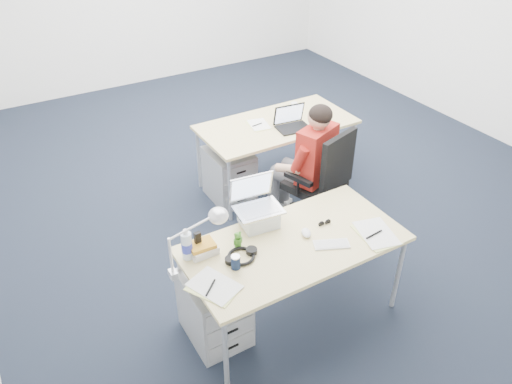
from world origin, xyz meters
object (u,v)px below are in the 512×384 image
drawer_pedestal_far (229,175)px  sunglasses (325,223)px  computer_mouse (306,233)px  book_stack (203,248)px  silver_laptop (259,205)px  can_koozie (236,262)px  bear_figurine (238,240)px  seated_person (303,165)px  wireless_keyboard (331,244)px  water_bottle (187,244)px  desk_far (277,127)px  cordless_phone (198,242)px  desk_near (294,247)px  dark_laptop (294,118)px  far_cup (294,107)px  headphones (241,255)px  office_chair (316,201)px  drawer_pedestal_near (215,308)px

drawer_pedestal_far → sunglasses: sunglasses is taller
computer_mouse → book_stack: book_stack is taller
silver_laptop → can_koozie: size_ratio=3.52×
bear_figurine → seated_person: bearing=18.2°
wireless_keyboard → water_bottle: 1.02m
desk_far → cordless_phone: size_ratio=9.48×
desk_near → computer_mouse: bearing=12.1°
seated_person → dark_laptop: 0.59m
cordless_phone → wireless_keyboard: bearing=-30.7°
computer_mouse → water_bottle: size_ratio=0.45×
water_bottle → dark_laptop: 2.12m
desk_far → computer_mouse: bearing=-115.8°
water_bottle → far_cup: (1.95, 1.59, -0.07)m
headphones → bear_figurine: size_ratio=1.90×
can_koozie → office_chair: bearing=32.4°
water_bottle → drawer_pedestal_near: bearing=-43.6°
drawer_pedestal_near → desk_far: bearing=45.7°
office_chair → computer_mouse: 1.14m
headphones → bear_figurine: 0.13m
seated_person → can_koozie: size_ratio=12.34×
sunglasses → book_stack: bearing=174.8°
cordless_phone → dark_laptop: bearing=32.4°
office_chair → can_koozie: office_chair is taller
wireless_keyboard → far_cup: bearing=87.2°
desk_near → wireless_keyboard: bearing=-36.8°
dark_laptop → far_cup: size_ratio=3.25×
can_koozie → sunglasses: 0.81m
desk_near → computer_mouse: 0.14m
seated_person → desk_near: bearing=-149.1°
cordless_phone → water_bottle: bearing=-172.7°
wireless_keyboard → bear_figurine: bear_figurine is taller
desk_near → computer_mouse: computer_mouse is taller
drawer_pedestal_near → headphones: bearing=-20.1°
wireless_keyboard → headphones: 0.65m
drawer_pedestal_near → dark_laptop: (1.60, 1.36, 0.57)m
bear_figurine → drawer_pedestal_near: bearing=172.6°
computer_mouse → book_stack: size_ratio=0.57×
computer_mouse → sunglasses: bearing=33.7°
water_bottle → far_cup: 2.52m
office_chair → seated_person: bearing=90.1°
silver_laptop → can_koozie: (-0.38, -0.33, -0.13)m
cordless_phone → far_cup: cordless_phone is taller
drawer_pedestal_far → water_bottle: size_ratio=2.27×
drawer_pedestal_near → can_koozie: 0.54m
drawer_pedestal_far → computer_mouse: bearing=-97.9°
wireless_keyboard → can_koozie: size_ratio=2.47×
drawer_pedestal_far → dark_laptop: 0.89m
office_chair → can_koozie: 1.62m
seated_person → sunglasses: size_ratio=11.87×
seated_person → drawer_pedestal_far: size_ratio=2.30×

